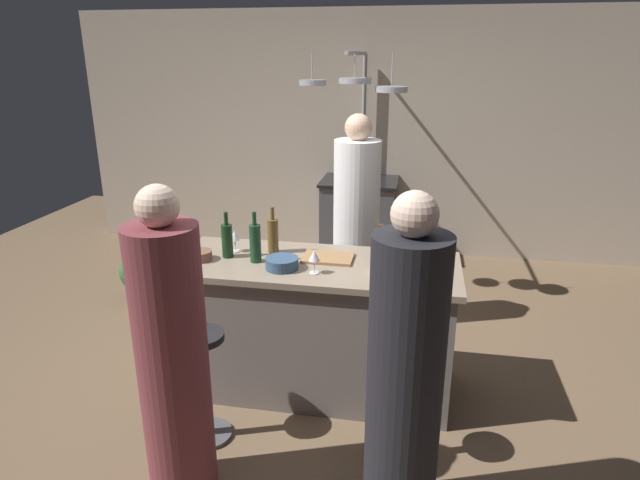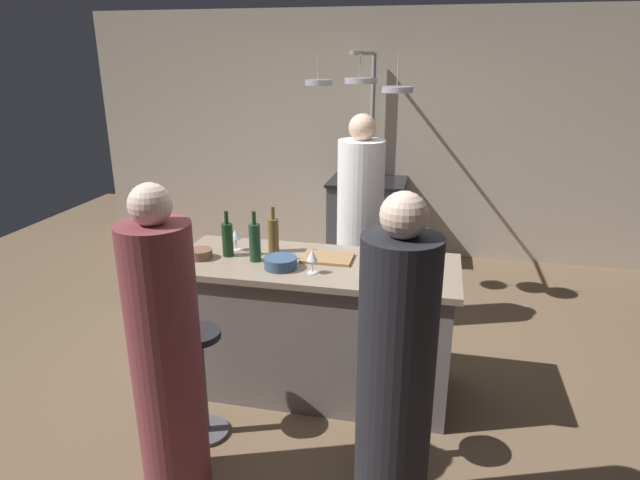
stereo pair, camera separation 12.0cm
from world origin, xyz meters
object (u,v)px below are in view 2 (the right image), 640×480
potted_plant (148,273)px  wine_bottle_amber (273,234)px  guest_left (166,358)px  pepper_mill (380,241)px  wine_bottle_green (255,242)px  mixing_bowl_ceramic (382,271)px  bar_stool_left (201,379)px  cutting_board (327,258)px  stove_range (366,221)px  wine_bottle_red (227,239)px  bar_stool_right (386,403)px  wine_glass_near_right_guest (312,257)px  mixing_bowl_wooden (201,254)px  mixing_bowl_blue (281,263)px  wine_glass_by_chef (236,235)px  guest_right (395,383)px  chef (360,232)px

potted_plant → wine_bottle_amber: size_ratio=1.68×
guest_left → pepper_mill: 1.53m
wine_bottle_green → mixing_bowl_ceramic: wine_bottle_green is taller
bar_stool_left → cutting_board: 1.06m
potted_plant → wine_bottle_amber: 1.79m
stove_range → wine_bottle_red: 2.58m
bar_stool_right → wine_glass_near_right_guest: size_ratio=4.66×
mixing_bowl_wooden → potted_plant: bearing=135.2°
bar_stool_right → potted_plant: (-2.28, 1.54, -0.08)m
mixing_bowl_ceramic → mixing_bowl_blue: mixing_bowl_blue is taller
stove_range → guest_left: guest_left is taller
wine_bottle_red → wine_glass_by_chef: 0.11m
wine_bottle_red → wine_glass_by_chef: wine_bottle_red is taller
wine_glass_by_chef → mixing_bowl_blue: wine_glass_by_chef is taller
wine_bottle_red → mixing_bowl_ceramic: wine_bottle_red is taller
wine_bottle_red → wine_glass_by_chef: bearing=82.6°
pepper_mill → wine_bottle_amber: (-0.70, -0.07, 0.01)m
potted_plant → mixing_bowl_blue: bearing=-34.1°
guest_left → mixing_bowl_ceramic: size_ratio=10.76×
guest_right → wine_glass_near_right_guest: size_ratio=11.18×
bar_stool_left → wine_bottle_green: (0.15, 0.57, 0.65)m
wine_bottle_amber → wine_glass_near_right_guest: size_ratio=2.12×
guest_right → wine_bottle_red: bearing=139.8°
guest_right → wine_bottle_green: size_ratio=4.99×
bar_stool_left → potted_plant: bearing=128.2°
wine_glass_near_right_guest → guest_right: bearing=-55.2°
wine_bottle_amber → mixing_bowl_blue: size_ratio=1.53×
cutting_board → mixing_bowl_ceramic: (0.37, -0.19, 0.02)m
pepper_mill → mixing_bowl_wooden: pepper_mill is taller
guest_right → mixing_bowl_blue: bearing=132.2°
stove_range → wine_glass_near_right_guest: size_ratio=6.10×
bar_stool_right → mixing_bowl_blue: 1.03m
bar_stool_right → mixing_bowl_ceramic: mixing_bowl_ceramic is taller
wine_glass_by_chef → mixing_bowl_ceramic: (1.00, -0.22, -0.07)m
guest_right → wine_bottle_green: guest_right is taller
wine_bottle_red → mixing_bowl_blue: size_ratio=1.49×
bar_stool_right → mixing_bowl_blue: mixing_bowl_blue is taller
wine_bottle_amber → guest_left: bearing=-99.3°
bar_stool_right → mixing_bowl_ceramic: bearing=101.0°
chef → wine_bottle_amber: (-0.45, -0.85, 0.22)m
stove_range → mixing_bowl_blue: bearing=-94.1°
wine_bottle_green → potted_plant: bearing=144.6°
bar_stool_left → guest_left: (0.03, -0.40, 0.37)m
guest_right → wine_glass_by_chef: bearing=136.5°
bar_stool_left → pepper_mill: size_ratio=3.24×
guest_right → cutting_board: guest_right is taller
wine_bottle_amber → mixing_bowl_wooden: bearing=-152.3°
cutting_board → mixing_bowl_wooden: 0.81m
mixing_bowl_wooden → mixing_bowl_ceramic: bearing=-1.7°
stove_range → wine_bottle_amber: 2.40m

